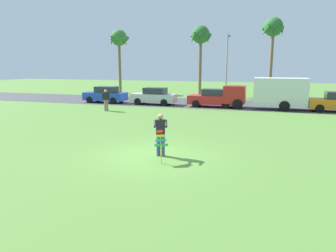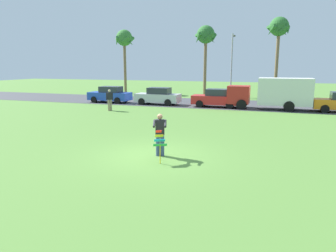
{
  "view_description": "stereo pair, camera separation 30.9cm",
  "coord_description": "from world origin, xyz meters",
  "views": [
    {
      "loc": [
        4.19,
        -11.32,
        3.61
      ],
      "look_at": [
        0.29,
        1.08,
        1.05
      ],
      "focal_mm": 32.77,
      "sensor_mm": 36.0,
      "label": 1
    },
    {
      "loc": [
        4.48,
        -11.22,
        3.61
      ],
      "look_at": [
        0.29,
        1.08,
        1.05
      ],
      "focal_mm": 32.77,
      "sensor_mm": 36.0,
      "label": 2
    }
  ],
  "objects": [
    {
      "name": "parked_car_red",
      "position": [
        -0.19,
        15.78,
        0.77
      ],
      "size": [
        4.22,
        1.88,
        1.6
      ],
      "color": "red",
      "rests_on": "ground"
    },
    {
      "name": "parked_car_silver",
      "position": [
        -5.71,
        15.78,
        0.77
      ],
      "size": [
        4.21,
        1.86,
        1.6
      ],
      "color": "silver",
      "rests_on": "ground"
    },
    {
      "name": "road_strip",
      "position": [
        0.0,
        18.18,
        0.01
      ],
      "size": [
        120.0,
        8.0,
        0.01
      ],
      "primitive_type": "cube",
      "color": "#424247",
      "rests_on": "ground"
    },
    {
      "name": "streetlight_pole",
      "position": [
        0.07,
        23.33,
        4.0
      ],
      "size": [
        0.24,
        1.65,
        7.0
      ],
      "color": "#9E9EA3",
      "rests_on": "ground"
    },
    {
      "name": "parked_car_blue",
      "position": [
        -10.83,
        15.78,
        0.77
      ],
      "size": [
        4.22,
        1.88,
        1.6
      ],
      "color": "#2347B7",
      "rests_on": "ground"
    },
    {
      "name": "kite_held",
      "position": [
        0.58,
        -0.74,
        0.81
      ],
      "size": [
        0.61,
        0.73,
        1.19
      ],
      "color": "red",
      "rests_on": "ground"
    },
    {
      "name": "parked_truck_red_cab",
      "position": [
        4.6,
        15.78,
        1.41
      ],
      "size": [
        6.71,
        2.14,
        2.62
      ],
      "color": "#B2231E",
      "rests_on": "ground"
    },
    {
      "name": "ground_plane",
      "position": [
        0.0,
        0.0,
        0.0
      ],
      "size": [
        120.0,
        120.0,
        0.0
      ],
      "primitive_type": "plane",
      "color": "#568438"
    },
    {
      "name": "palm_tree_left_near",
      "position": [
        -14.37,
        26.29,
        6.85
      ],
      "size": [
        2.58,
        2.71,
        8.25
      ],
      "color": "brown",
      "rests_on": "ground"
    },
    {
      "name": "palm_tree_centre_far",
      "position": [
        4.72,
        26.44,
        7.5
      ],
      "size": [
        2.58,
        2.71,
        8.95
      ],
      "color": "brown",
      "rests_on": "ground"
    },
    {
      "name": "palm_tree_right_near",
      "position": [
        -3.38,
        25.62,
        6.87
      ],
      "size": [
        2.58,
        2.71,
        8.27
      ],
      "color": "brown",
      "rests_on": "ground"
    },
    {
      "name": "person_walker_near",
      "position": [
        -8.03,
        10.76,
        0.93
      ],
      "size": [
        0.44,
        0.42,
        1.73
      ],
      "color": "gray",
      "rests_on": "ground"
    },
    {
      "name": "person_kite_flyer",
      "position": [
        0.3,
        0.06,
        0.95
      ],
      "size": [
        0.69,
        0.76,
        1.73
      ],
      "color": "#384772",
      "rests_on": "ground"
    }
  ]
}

